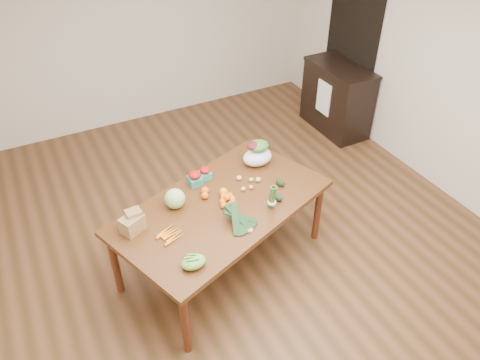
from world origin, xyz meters
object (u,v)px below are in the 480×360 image
cabinet (337,98)px  asparagus_bundle (272,197)px  dining_table (223,234)px  salad_bag (258,154)px  cabbage (175,199)px  kale_bunch (242,219)px  mandarin_cluster (227,199)px  paper_bag (132,223)px

cabinet → asparagus_bundle: 2.89m
dining_table → salad_bag: salad_bag is taller
cabbage → kale_bunch: 0.65m
cabbage → salad_bag: 1.01m
salad_bag → kale_bunch: bearing=-127.5°
dining_table → cabinet: 3.02m
cabbage → asparagus_bundle: size_ratio=0.74×
dining_table → cabbage: bearing=136.5°
cabinet → mandarin_cluster: 3.00m
asparagus_bundle → cabbage: bearing=131.3°
asparagus_bundle → salad_bag: bearing=51.5°
paper_bag → cabinet: bearing=25.2°
kale_bunch → salad_bag: 0.94m
cabbage → kale_bunch: cabbage is taller
cabbage → mandarin_cluster: size_ratio=1.02×
kale_bunch → asparagus_bundle: asparagus_bundle is taller
paper_bag → salad_bag: (1.41, 0.37, 0.03)m
kale_bunch → salad_bag: size_ratio=1.32×
dining_table → kale_bunch: bearing=-105.5°
dining_table → salad_bag: size_ratio=6.48×
paper_bag → mandarin_cluster: bearing=-2.6°
paper_bag → cabbage: cabbage is taller
mandarin_cluster → asparagus_bundle: 0.42m
paper_bag → cabbage: size_ratio=1.38×
dining_table → mandarin_cluster: 0.43m
dining_table → cabbage: cabbage is taller
dining_table → asparagus_bundle: bearing=-53.5°
kale_bunch → salad_bag: bearing=32.5°
cabinet → kale_bunch: (-2.52, -1.95, 0.36)m
dining_table → asparagus_bundle: size_ratio=7.88×
kale_bunch → cabinet: bearing=17.8°
dining_table → cabinet: size_ratio=1.93×
dining_table → salad_bag: 0.87m
salad_bag → asparagus_bundle: bearing=-108.5°
kale_bunch → asparagus_bundle: size_ratio=1.60×
asparagus_bundle → salad_bag: size_ratio=0.82×
cabbage → kale_bunch: bearing=-51.0°
dining_table → cabinet: (2.55, 1.62, 0.10)m
paper_bag → asparagus_bundle: 1.22m
asparagus_bundle → cabinet: bearing=20.7°
cabinet → dining_table: bearing=-147.6°
cabinet → asparagus_bundle: size_ratio=4.08×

